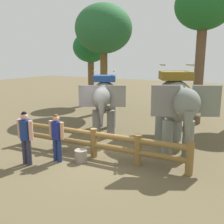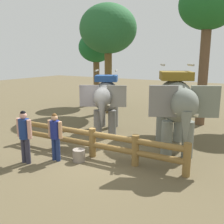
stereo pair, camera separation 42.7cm
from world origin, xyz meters
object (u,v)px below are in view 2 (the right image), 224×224
tree_far_right (96,49)px  elephant_center (176,103)px  log_fence (92,140)px  tree_back_center (208,9)px  elephant_near_left (106,98)px  feed_bucket (79,155)px  tourist_man_in_blue (55,134)px  tree_deep_back (108,30)px  tourist_woman_in_black (24,133)px

tree_far_right → elephant_center: bearing=-38.4°
log_fence → tree_back_center: 8.76m
log_fence → elephant_near_left: size_ratio=1.99×
log_fence → tree_back_center: size_ratio=0.95×
feed_bucket → log_fence: bearing=76.3°
elephant_center → tree_back_center: (-0.08, 4.56, 3.99)m
elephant_center → feed_bucket: elephant_center is taller
elephant_near_left → tourist_man_in_blue: bearing=-84.4°
elephant_center → tree_deep_back: (-5.83, 4.49, 3.28)m
tourist_man_in_blue → tree_far_right: bearing=117.5°
elephant_near_left → elephant_center: elephant_center is taller
elephant_near_left → tree_deep_back: (-2.29, 3.78, 3.47)m
elephant_center → tree_deep_back: size_ratio=0.58×
log_fence → tourist_man_in_blue: 1.34m
elephant_near_left → tourist_woman_in_black: 4.52m
elephant_center → feed_bucket: bearing=-132.2°
log_fence → tree_back_center: bearing=71.5°
tree_far_right → tree_deep_back: bearing=-40.3°
tree_far_right → feed_bucket: size_ratio=12.35×
tourist_man_in_blue → tree_far_right: size_ratio=0.32×
elephant_center → tourist_woman_in_black: elephant_center is taller
tree_deep_back → tree_back_center: bearing=0.7°
tourist_woman_in_black → elephant_near_left: bearing=85.6°
tree_back_center → feed_bucket: size_ratio=16.93×
log_fence → tree_far_right: (-5.80, 8.52, 3.48)m
log_fence → tourist_man_in_blue: size_ratio=4.10×
tourist_woman_in_black → feed_bucket: 1.97m
tourist_man_in_blue → tree_far_right: tree_far_right is taller
tree_far_right → elephant_near_left: bearing=-51.4°
log_fence → feed_bucket: 0.73m
elephant_center → tourist_woman_in_black: bearing=-135.9°
log_fence → elephant_near_left: 3.24m
tourist_man_in_blue → tree_back_center: bearing=68.0°
elephant_center → log_fence: bearing=-137.7°
tree_far_right → tree_deep_back: size_ratio=0.79×
elephant_center → elephant_near_left: bearing=168.7°
tourist_woman_in_black → tree_far_right: size_ratio=0.34×
elephant_center → tree_far_right: (-8.10, 6.42, 2.24)m
tourist_woman_in_black → tree_far_right: 11.43m
elephant_center → tree_far_right: size_ratio=0.73×
elephant_near_left → tree_far_right: (-4.57, 5.71, 2.43)m
tourist_woman_in_black → tourist_man_in_blue: size_ratio=1.08×
tree_back_center → tree_far_right: size_ratio=1.37×
elephant_center → tree_back_center: 6.06m
tree_back_center → tree_deep_back: (-5.75, -0.07, -0.71)m
log_fence → feed_bucket: log_fence is taller
elephant_center → tourist_man_in_blue: bearing=-136.0°
tree_deep_back → tourist_woman_in_black: bearing=-76.7°
tourist_man_in_blue → tourist_woman_in_black: bearing=-135.7°
log_fence → tourist_woman_in_black: size_ratio=3.79×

